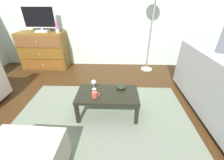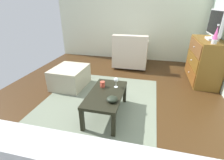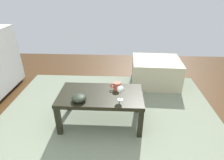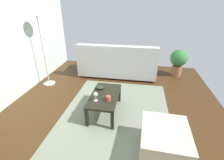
{
  "view_description": "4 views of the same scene",
  "coord_description": "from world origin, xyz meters",
  "px_view_note": "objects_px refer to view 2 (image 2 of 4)",
  "views": [
    {
      "loc": [
        0.4,
        -1.67,
        1.55
      ],
      "look_at": [
        0.34,
        0.14,
        0.51
      ],
      "focal_mm": 22.68,
      "sensor_mm": 36.0,
      "label": 1
    },
    {
      "loc": [
        2.26,
        0.57,
        1.53
      ],
      "look_at": [
        0.13,
        0.06,
        0.51
      ],
      "focal_mm": 26.45,
      "sensor_mm": 36.0,
      "label": 2
    },
    {
      "loc": [
        0.08,
        1.67,
        1.41
      ],
      "look_at": [
        0.16,
        -0.1,
        0.49
      ],
      "focal_mm": 29.87,
      "sensor_mm": 36.0,
      "label": 3
    },
    {
      "loc": [
        -2.13,
        -0.55,
        1.85
      ],
      "look_at": [
        0.25,
        -0.13,
        0.68
      ],
      "focal_mm": 26.18,
      "sensor_mm": 36.0,
      "label": 4
    }
  ],
  "objects_px": {
    "lava_lamp": "(216,35)",
    "wine_glass": "(116,80)",
    "dresser": "(204,61)",
    "tv": "(215,24)",
    "armchair": "(131,54)",
    "coffee_table": "(106,96)",
    "bowl_decorative": "(112,99)",
    "mug": "(102,84)",
    "ottoman": "(70,77)"
  },
  "relations": [
    {
      "from": "dresser",
      "to": "armchair",
      "type": "height_order",
      "value": "dresser"
    },
    {
      "from": "tv",
      "to": "bowl_decorative",
      "type": "bearing_deg",
      "value": -40.56
    },
    {
      "from": "dresser",
      "to": "mug",
      "type": "relative_size",
      "value": 9.46
    },
    {
      "from": "dresser",
      "to": "tv",
      "type": "distance_m",
      "value": 0.74
    },
    {
      "from": "bowl_decorative",
      "to": "ottoman",
      "type": "distance_m",
      "value": 1.46
    },
    {
      "from": "lava_lamp",
      "to": "bowl_decorative",
      "type": "height_order",
      "value": "lava_lamp"
    },
    {
      "from": "bowl_decorative",
      "to": "ottoman",
      "type": "xyz_separation_m",
      "value": [
        -0.94,
        -1.09,
        -0.21
      ]
    },
    {
      "from": "coffee_table",
      "to": "mug",
      "type": "bearing_deg",
      "value": -149.17
    },
    {
      "from": "wine_glass",
      "to": "mug",
      "type": "distance_m",
      "value": 0.22
    },
    {
      "from": "bowl_decorative",
      "to": "lava_lamp",
      "type": "bearing_deg",
      "value": 133.85
    },
    {
      "from": "armchair",
      "to": "ottoman",
      "type": "bearing_deg",
      "value": -35.35
    },
    {
      "from": "coffee_table",
      "to": "armchair",
      "type": "bearing_deg",
      "value": 178.38
    },
    {
      "from": "tv",
      "to": "coffee_table",
      "type": "bearing_deg",
      "value": -46.33
    },
    {
      "from": "coffee_table",
      "to": "wine_glass",
      "type": "distance_m",
      "value": 0.29
    },
    {
      "from": "dresser",
      "to": "armchair",
      "type": "bearing_deg",
      "value": -107.72
    },
    {
      "from": "ottoman",
      "to": "wine_glass",
      "type": "bearing_deg",
      "value": 63.11
    },
    {
      "from": "tv",
      "to": "bowl_decorative",
      "type": "height_order",
      "value": "tv"
    },
    {
      "from": "dresser",
      "to": "mug",
      "type": "distance_m",
      "value": 2.31
    },
    {
      "from": "bowl_decorative",
      "to": "armchair",
      "type": "relative_size",
      "value": 0.17
    },
    {
      "from": "lava_lamp",
      "to": "mug",
      "type": "bearing_deg",
      "value": -58.46
    },
    {
      "from": "coffee_table",
      "to": "ottoman",
      "type": "distance_m",
      "value": 1.21
    },
    {
      "from": "tv",
      "to": "bowl_decorative",
      "type": "relative_size",
      "value": 5.02
    },
    {
      "from": "wine_glass",
      "to": "mug",
      "type": "xyz_separation_m",
      "value": [
        0.04,
        -0.2,
        -0.07
      ]
    },
    {
      "from": "dresser",
      "to": "wine_glass",
      "type": "height_order",
      "value": "dresser"
    },
    {
      "from": "lava_lamp",
      "to": "coffee_table",
      "type": "distance_m",
      "value": 2.15
    },
    {
      "from": "dresser",
      "to": "mug",
      "type": "height_order",
      "value": "dresser"
    },
    {
      "from": "coffee_table",
      "to": "ottoman",
      "type": "relative_size",
      "value": 1.27
    },
    {
      "from": "lava_lamp",
      "to": "wine_glass",
      "type": "bearing_deg",
      "value": -56.21
    },
    {
      "from": "armchair",
      "to": "ottoman",
      "type": "relative_size",
      "value": 1.22
    },
    {
      "from": "dresser",
      "to": "wine_glass",
      "type": "bearing_deg",
      "value": -47.0
    },
    {
      "from": "bowl_decorative",
      "to": "wine_glass",
      "type": "bearing_deg",
      "value": -174.92
    },
    {
      "from": "dresser",
      "to": "mug",
      "type": "bearing_deg",
      "value": -49.7
    },
    {
      "from": "lava_lamp",
      "to": "armchair",
      "type": "distance_m",
      "value": 1.95
    },
    {
      "from": "bowl_decorative",
      "to": "mug",
      "type": "bearing_deg",
      "value": -146.95
    },
    {
      "from": "mug",
      "to": "bowl_decorative",
      "type": "xyz_separation_m",
      "value": [
        0.37,
        0.24,
        -0.01
      ]
    },
    {
      "from": "wine_glass",
      "to": "bowl_decorative",
      "type": "distance_m",
      "value": 0.42
    },
    {
      "from": "wine_glass",
      "to": "bowl_decorative",
      "type": "bearing_deg",
      "value": 5.08
    },
    {
      "from": "dresser",
      "to": "mug",
      "type": "xyz_separation_m",
      "value": [
        1.49,
        -1.76,
        -0.03
      ]
    },
    {
      "from": "tv",
      "to": "armchair",
      "type": "bearing_deg",
      "value": -109.17
    },
    {
      "from": "coffee_table",
      "to": "ottoman",
      "type": "height_order",
      "value": "ottoman"
    },
    {
      "from": "tv",
      "to": "lava_lamp",
      "type": "xyz_separation_m",
      "value": [
        0.39,
        -0.07,
        -0.14
      ]
    },
    {
      "from": "wine_glass",
      "to": "ottoman",
      "type": "bearing_deg",
      "value": -116.89
    },
    {
      "from": "lava_lamp",
      "to": "ottoman",
      "type": "height_order",
      "value": "lava_lamp"
    },
    {
      "from": "armchair",
      "to": "coffee_table",
      "type": "bearing_deg",
      "value": -1.62
    },
    {
      "from": "lava_lamp",
      "to": "coffee_table",
      "type": "bearing_deg",
      "value": -52.92
    },
    {
      "from": "lava_lamp",
      "to": "mug",
      "type": "height_order",
      "value": "lava_lamp"
    },
    {
      "from": "tv",
      "to": "lava_lamp",
      "type": "bearing_deg",
      "value": -9.89
    },
    {
      "from": "bowl_decorative",
      "to": "ottoman",
      "type": "height_order",
      "value": "bowl_decorative"
    },
    {
      "from": "mug",
      "to": "bowl_decorative",
      "type": "height_order",
      "value": "mug"
    },
    {
      "from": "mug",
      "to": "ottoman",
      "type": "xyz_separation_m",
      "value": [
        -0.57,
        -0.85,
        -0.22
      ]
    }
  ]
}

